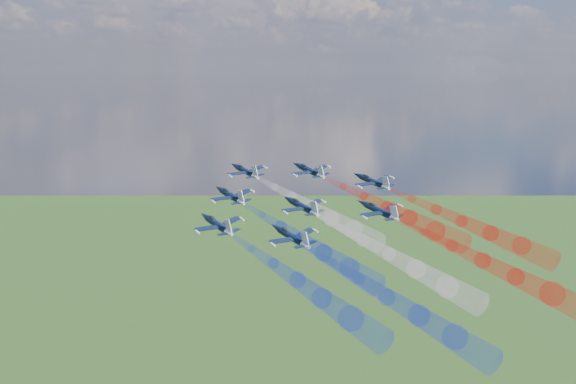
# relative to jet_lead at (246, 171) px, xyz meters

# --- Properties ---
(jet_lead) EXTENTS (16.80, 17.46, 7.05)m
(jet_lead) POSITION_rel_jet_lead_xyz_m (0.00, 0.00, 0.00)
(jet_lead) COLOR black
(trail_lead) EXTENTS (31.59, 36.21, 11.98)m
(trail_lead) POSITION_rel_jet_lead_xyz_m (17.91, -20.62, -4.47)
(trail_lead) COLOR white
(jet_inner_left) EXTENTS (16.80, 17.46, 7.05)m
(jet_inner_left) POSITION_rel_jet_lead_xyz_m (-0.77, -16.29, -3.19)
(jet_inner_left) COLOR black
(trail_inner_left) EXTENTS (31.59, 36.21, 11.98)m
(trail_inner_left) POSITION_rel_jet_lead_xyz_m (17.13, -36.92, -7.67)
(trail_inner_left) COLOR #1732C7
(jet_inner_right) EXTENTS (16.80, 17.46, 7.05)m
(jet_inner_right) POSITION_rel_jet_lead_xyz_m (16.21, -1.19, 0.59)
(jet_inner_right) COLOR black
(trail_inner_right) EXTENTS (31.59, 36.21, 11.98)m
(trail_inner_right) POSITION_rel_jet_lead_xyz_m (34.11, -21.81, -3.88)
(trail_inner_right) COLOR red
(jet_outer_left) EXTENTS (16.80, 17.46, 7.05)m
(jet_outer_left) POSITION_rel_jet_lead_xyz_m (-0.26, -34.15, -5.75)
(jet_outer_left) COLOR black
(trail_outer_left) EXTENTS (31.59, 36.21, 11.98)m
(trail_outer_left) POSITION_rel_jet_lead_xyz_m (17.64, -54.78, -10.23)
(trail_outer_left) COLOR #1732C7
(jet_center_third) EXTENTS (16.80, 17.46, 7.05)m
(jet_center_third) POSITION_rel_jet_lead_xyz_m (15.88, -20.95, -4.37)
(jet_center_third) COLOR black
(trail_center_third) EXTENTS (31.59, 36.21, 11.98)m
(trail_center_third) POSITION_rel_jet_lead_xyz_m (33.78, -41.57, -8.84)
(trail_center_third) COLOR white
(jet_outer_right) EXTENTS (16.80, 17.46, 7.05)m
(jet_outer_right) POSITION_rel_jet_lead_xyz_m (31.65, -5.33, -1.22)
(jet_outer_right) COLOR black
(trail_outer_right) EXTENTS (31.59, 36.21, 11.98)m
(trail_outer_right) POSITION_rel_jet_lead_xyz_m (49.55, -25.95, -5.69)
(trail_outer_right) COLOR red
(jet_rear_left) EXTENTS (16.80, 17.46, 7.05)m
(jet_rear_left) POSITION_rel_jet_lead_xyz_m (14.99, -36.09, -7.38)
(jet_rear_left) COLOR black
(trail_rear_left) EXTENTS (31.59, 36.21, 11.98)m
(trail_rear_left) POSITION_rel_jet_lead_xyz_m (32.90, -56.71, -11.85)
(trail_rear_left) COLOR #1732C7
(jet_rear_right) EXTENTS (16.80, 17.46, 7.05)m
(jet_rear_right) POSITION_rel_jet_lead_xyz_m (32.66, -22.90, -4.60)
(jet_rear_right) COLOR black
(trail_rear_right) EXTENTS (31.59, 36.21, 11.98)m
(trail_rear_right) POSITION_rel_jet_lead_xyz_m (50.57, -43.52, -9.07)
(trail_rear_right) COLOR red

